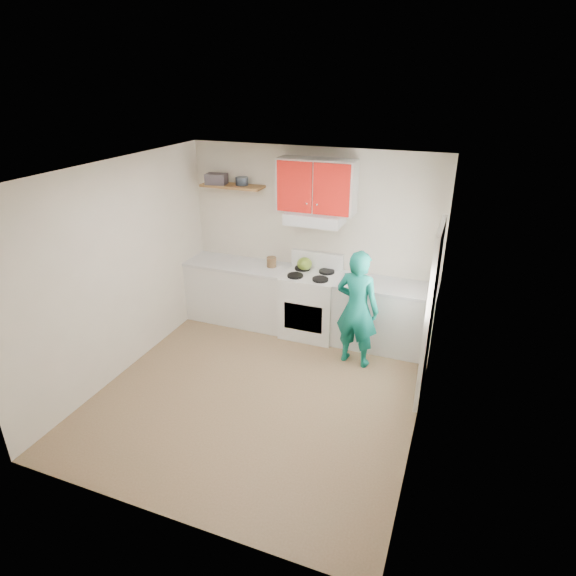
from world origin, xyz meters
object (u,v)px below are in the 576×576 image
at_px(stove, 310,304).
at_px(person, 357,309).
at_px(crock, 272,263).
at_px(kettle, 305,264).
at_px(tin, 242,181).

distance_m(stove, person, 0.99).
bearing_deg(crock, kettle, 6.76).
height_order(stove, kettle, kettle).
bearing_deg(tin, kettle, -4.02).
xyz_separation_m(kettle, person, (0.93, -0.66, -0.24)).
bearing_deg(crock, tin, 165.52).
xyz_separation_m(crock, person, (1.41, -0.60, -0.21)).
relative_size(crock, person, 0.11).
xyz_separation_m(stove, tin, (-1.11, 0.20, 1.63)).
bearing_deg(kettle, tin, 175.04).
height_order(kettle, crock, kettle).
xyz_separation_m(kettle, crock, (-0.48, -0.06, -0.03)).
relative_size(kettle, crock, 1.31).
relative_size(tin, kettle, 0.84).
distance_m(crock, person, 1.55).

